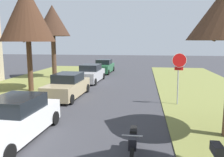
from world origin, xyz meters
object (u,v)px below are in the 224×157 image
at_px(parked_sedan_silver, 90,74).
at_px(parked_sedan_tan, 67,86).
at_px(street_tree_left_mid_b, 27,14).
at_px(parked_sedan_white, 14,120).
at_px(parked_sedan_green, 104,67).
at_px(parked_motorcycle, 133,141).
at_px(street_tree_left_far, 52,21).
at_px(curbside_mailbox, 217,155).
at_px(stop_sign_far, 179,68).

bearing_deg(parked_sedan_silver, parked_sedan_tan, -91.05).
height_order(street_tree_left_mid_b, parked_sedan_tan, street_tree_left_mid_b).
relative_size(parked_sedan_white, parked_sedan_green, 1.00).
distance_m(parked_sedan_silver, parked_motorcycle, 14.11).
relative_size(street_tree_left_far, parked_motorcycle, 3.48).
height_order(parked_sedan_tan, parked_sedan_green, same).
height_order(street_tree_left_far, curbside_mailbox, street_tree_left_far).
height_order(street_tree_left_far, parked_sedan_silver, street_tree_left_far).
bearing_deg(curbside_mailbox, parked_sedan_tan, 126.45).
relative_size(parked_sedan_silver, parked_motorcycle, 2.18).
xyz_separation_m(parked_sedan_tan, parked_sedan_silver, (0.11, 6.00, 0.00)).
relative_size(street_tree_left_mid_b, street_tree_left_far, 1.06).
distance_m(parked_sedan_tan, parked_sedan_silver, 6.00).
distance_m(street_tree_left_mid_b, parked_motorcycle, 12.87).
distance_m(parked_sedan_white, parked_sedan_tan, 6.59).
height_order(parked_sedan_silver, curbside_mailbox, parked_sedan_silver).
bearing_deg(street_tree_left_mid_b, stop_sign_far, -13.05).
xyz_separation_m(parked_sedan_white, curbside_mailbox, (6.51, -2.47, 0.33)).
xyz_separation_m(stop_sign_far, parked_motorcycle, (-2.25, -6.32, -1.70)).
bearing_deg(street_tree_left_mid_b, parked_sedan_silver, 53.75).
height_order(parked_sedan_white, curbside_mailbox, parked_sedan_white).
height_order(parked_sedan_green, parked_motorcycle, parked_sedan_green).
relative_size(parked_sedan_white, parked_motorcycle, 2.18).
relative_size(street_tree_left_far, parked_sedan_green, 1.60).
relative_size(stop_sign_far, parked_motorcycle, 1.45).
relative_size(parked_sedan_green, parked_motorcycle, 2.18).
bearing_deg(parked_sedan_white, parked_sedan_tan, 91.57).
height_order(stop_sign_far, parked_sedan_tan, stop_sign_far).
bearing_deg(street_tree_left_far, parked_sedan_white, -73.64).
distance_m(parked_sedan_tan, parked_sedan_green, 12.19).
distance_m(street_tree_left_far, parked_sedan_green, 7.93).
bearing_deg(street_tree_left_far, parked_sedan_green, 47.03).
bearing_deg(stop_sign_far, parked_sedan_white, -140.52).
bearing_deg(parked_sedan_tan, parked_motorcycle, -57.35).
bearing_deg(street_tree_left_far, street_tree_left_mid_b, -83.64).
height_order(parked_sedan_white, parked_sedan_green, same).
xyz_separation_m(street_tree_left_mid_b, parked_sedan_silver, (3.40, 4.64, -4.86)).
bearing_deg(parked_motorcycle, parked_sedan_green, 102.77).
bearing_deg(parked_sedan_tan, curbside_mailbox, -53.55).
height_order(parked_sedan_white, parked_sedan_tan, same).
bearing_deg(street_tree_left_far, stop_sign_far, -38.24).
height_order(parked_sedan_silver, parked_sedan_green, same).
relative_size(stop_sign_far, parked_sedan_white, 0.66).
relative_size(stop_sign_far, street_tree_left_far, 0.42).
relative_size(street_tree_left_far, parked_sedan_white, 1.60).
distance_m(parked_sedan_white, parked_sedan_silver, 12.59).
bearing_deg(street_tree_left_mid_b, parked_sedan_white, -66.41).
bearing_deg(parked_sedan_white, parked_motorcycle, -9.38).
bearing_deg(parked_sedan_tan, street_tree_left_far, 117.65).
xyz_separation_m(street_tree_left_mid_b, street_tree_left_far, (-0.70, 6.25, 0.02)).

